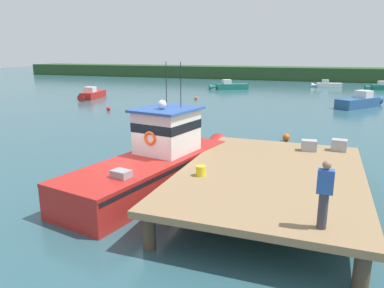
% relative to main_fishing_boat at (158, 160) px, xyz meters
% --- Properties ---
extents(ground_plane, '(200.00, 200.00, 0.00)m').
position_rel_main_fishing_boat_xyz_m(ground_plane, '(-0.31, -0.49, -1.01)').
color(ground_plane, '#2D5660').
extents(dock, '(6.00, 9.00, 1.20)m').
position_rel_main_fishing_boat_xyz_m(dock, '(4.49, -0.49, 0.07)').
color(dock, '#4C3D2D').
rests_on(dock, ground).
extents(main_fishing_boat, '(4.01, 9.97, 4.80)m').
position_rel_main_fishing_boat_xyz_m(main_fishing_boat, '(0.00, 0.00, 0.00)').
color(main_fishing_boat, red).
rests_on(main_fishing_boat, ground).
extents(crate_stack_near_edge, '(0.64, 0.50, 0.48)m').
position_rel_main_fishing_boat_xyz_m(crate_stack_near_edge, '(6.72, 3.22, 0.43)').
color(crate_stack_near_edge, '#9E9EA3').
rests_on(crate_stack_near_edge, dock).
extents(crate_stack_mid_dock, '(0.64, 0.50, 0.45)m').
position_rel_main_fishing_boat_xyz_m(crate_stack_mid_dock, '(5.55, 2.79, 0.42)').
color(crate_stack_mid_dock, '#9E9EA3').
rests_on(crate_stack_mid_dock, dock).
extents(bait_bucket, '(0.32, 0.32, 0.34)m').
position_rel_main_fishing_boat_xyz_m(bait_bucket, '(2.37, -1.73, 0.36)').
color(bait_bucket, yellow).
rests_on(bait_bucket, dock).
extents(deckhand_by_the_boat, '(0.36, 0.22, 1.63)m').
position_rel_main_fishing_boat_xyz_m(deckhand_by_the_boat, '(6.18, -4.24, 1.05)').
color(deckhand_by_the_boat, '#383842').
rests_on(deckhand_by_the_boat, dock).
extents(moored_boat_off_the_point, '(4.50, 1.77, 1.12)m').
position_rel_main_fishing_boat_xyz_m(moored_boat_off_the_point, '(6.07, 46.90, -0.62)').
color(moored_boat_off_the_point, white).
rests_on(moored_boat_off_the_point, ground).
extents(moored_boat_far_right, '(5.04, 2.19, 1.26)m').
position_rel_main_fishing_boat_xyz_m(moored_boat_far_right, '(13.65, 45.21, -0.57)').
color(moored_boat_far_right, '#196B5B').
rests_on(moored_boat_far_right, ground).
extents(moored_boat_outer_mooring, '(2.14, 5.47, 1.36)m').
position_rel_main_fishing_boat_xyz_m(moored_boat_outer_mooring, '(-19.19, 22.70, -0.54)').
color(moored_boat_outer_mooring, red).
rests_on(moored_boat_outer_mooring, ground).
extents(moored_boat_near_channel, '(4.70, 5.79, 1.59)m').
position_rel_main_fishing_boat_xyz_m(moored_boat_near_channel, '(9.19, 25.92, -0.46)').
color(moored_boat_near_channel, '#285184').
rests_on(moored_boat_near_channel, ground).
extents(moored_boat_mid_harbor, '(5.36, 3.83, 1.42)m').
position_rel_main_fishing_boat_xyz_m(moored_boat_mid_harbor, '(-6.99, 38.24, -0.52)').
color(moored_boat_mid_harbor, '#196B5B').
rests_on(moored_boat_mid_harbor, ground).
extents(mooring_buoy_outer, '(0.38, 0.38, 0.38)m').
position_rel_main_fishing_boat_xyz_m(mooring_buoy_outer, '(-12.43, 15.64, -0.82)').
color(mooring_buoy_outer, red).
rests_on(mooring_buoy_outer, ground).
extents(mooring_buoy_inshore, '(0.35, 0.35, 0.35)m').
position_rel_main_fishing_boat_xyz_m(mooring_buoy_inshore, '(7.25, 29.13, -0.83)').
color(mooring_buoy_inshore, red).
rests_on(mooring_buoy_inshore, ground).
extents(mooring_buoy_spare_mooring, '(0.34, 0.34, 0.34)m').
position_rel_main_fishing_boat_xyz_m(mooring_buoy_spare_mooring, '(-7.69, 26.03, -0.83)').
color(mooring_buoy_spare_mooring, '#EA5B19').
rests_on(mooring_buoy_spare_mooring, ground).
extents(mooring_buoy_channel_marker, '(0.45, 0.45, 0.45)m').
position_rel_main_fishing_boat_xyz_m(mooring_buoy_channel_marker, '(4.01, 9.32, -0.78)').
color(mooring_buoy_channel_marker, '#EA5B19').
rests_on(mooring_buoy_channel_marker, ground).
extents(far_shoreline, '(120.00, 8.00, 2.40)m').
position_rel_main_fishing_boat_xyz_m(far_shoreline, '(-0.31, 61.51, 0.19)').
color(far_shoreline, '#284723').
rests_on(far_shoreline, ground).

